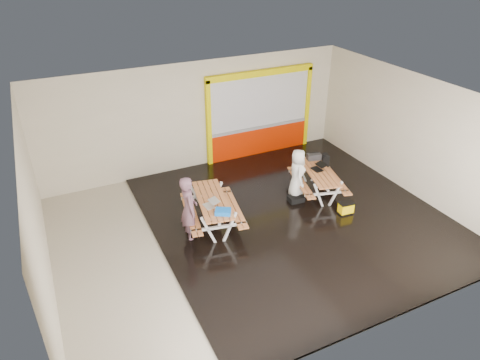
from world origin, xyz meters
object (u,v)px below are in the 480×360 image
blue_pouch (223,212)px  fluke_bag (346,208)px  picnic_table_left (212,206)px  laptop_right (318,168)px  toolbox (314,157)px  person_right (297,173)px  person_left (189,209)px  backpack (324,160)px  picnic_table_right (318,177)px  dark_case (296,199)px  laptop_left (211,204)px

blue_pouch → fluke_bag: 3.59m
picnic_table_left → blue_pouch: blue_pouch is taller
laptop_right → toolbox: toolbox is taller
person_right → blue_pouch: bearing=129.1°
person_left → laptop_right: bearing=-75.8°
person_left → backpack: (4.77, 1.00, -0.16)m
toolbox → backpack: (0.34, -0.09, -0.16)m
picnic_table_right → dark_case: 0.95m
picnic_table_left → fluke_bag: picnic_table_left is taller
picnic_table_left → person_right: bearing=5.5°
picnic_table_left → backpack: backpack is taller
laptop_left → blue_pouch: size_ratio=1.01×
picnic_table_left → laptop_right: 3.50m
blue_pouch → toolbox: toolbox is taller
person_right → fluke_bag: (0.75, -1.37, -0.59)m
laptop_left → dark_case: bearing=6.3°
fluke_bag → laptop_right: bearing=90.5°
laptop_right → dark_case: 1.15m
toolbox → dark_case: 1.58m
picnic_table_left → backpack: size_ratio=5.08×
person_right → toolbox: size_ratio=3.20×
laptop_right → fluke_bag: bearing=-89.5°
laptop_left → backpack: 4.34m
picnic_table_right → laptop_right: (0.06, 0.11, 0.24)m
picnic_table_right → fluke_bag: (0.07, -1.27, -0.38)m
laptop_left → blue_pouch: laptop_left is taller
fluke_bag → picnic_table_right: bearing=93.1°
laptop_left → blue_pouch: 0.47m
person_left → toolbox: bearing=-68.7°
toolbox → fluke_bag: toolbox is taller
laptop_right → picnic_table_right: bearing=-117.2°
picnic_table_right → dark_case: (-0.82, -0.13, -0.46)m
laptop_left → blue_pouch: bearing=-73.5°
toolbox → person_left: bearing=-166.1°
picnic_table_left → toolbox: (3.72, 0.87, 0.24)m
person_left → person_right: bearing=-74.6°
blue_pouch → person_right: bearing=19.8°
person_left → dark_case: bearing=-78.3°
picnic_table_left → laptop_right: (3.48, 0.27, 0.20)m
picnic_table_left → laptop_right: bearing=4.5°
laptop_left → fluke_bag: bearing=-12.9°
person_right → blue_pouch: 2.93m
picnic_table_left → picnic_table_right: (3.42, 0.16, -0.04)m
person_right → dark_case: (-0.14, -0.24, -0.68)m
blue_pouch → picnic_table_left: bearing=88.8°
person_left → dark_case: size_ratio=4.09×
dark_case → fluke_bag: 1.45m
toolbox → blue_pouch: bearing=-156.8°
person_right → toolbox: bearing=-38.8°
blue_pouch → toolbox: size_ratio=0.82×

